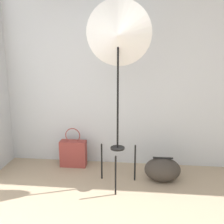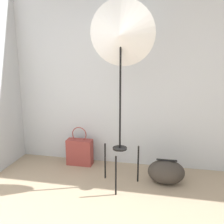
{
  "view_description": "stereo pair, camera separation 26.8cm",
  "coord_description": "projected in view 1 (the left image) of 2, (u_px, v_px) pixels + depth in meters",
  "views": [
    {
      "loc": [
        0.21,
        -0.94,
        1.57
      ],
      "look_at": [
        -0.07,
        1.65,
        0.95
      ],
      "focal_mm": 42.0,
      "sensor_mm": 36.0,
      "label": 1
    },
    {
      "loc": [
        0.47,
        -0.9,
        1.57
      ],
      "look_at": [
        -0.07,
        1.65,
        0.95
      ],
      "focal_mm": 42.0,
      "sensor_mm": 36.0,
      "label": 2
    }
  ],
  "objects": [
    {
      "name": "wall_back",
      "position": [
        125.0,
        71.0,
        3.49
      ],
      "size": [
        8.0,
        0.05,
        2.6
      ],
      "color": "#B7BCC1",
      "rests_on": "ground_plane"
    },
    {
      "name": "photo_umbrella",
      "position": [
        118.0,
        36.0,
        2.76
      ],
      "size": [
        0.72,
        0.41,
        2.11
      ],
      "color": "black",
      "rests_on": "ground_plane"
    },
    {
      "name": "tote_bag",
      "position": [
        73.0,
        153.0,
        3.62
      ],
      "size": [
        0.36,
        0.15,
        0.55
      ],
      "color": "brown",
      "rests_on": "ground_plane"
    },
    {
      "name": "duffel_bag",
      "position": [
        162.0,
        170.0,
        3.2
      ],
      "size": [
        0.44,
        0.3,
        0.3
      ],
      "color": "#332D28",
      "rests_on": "ground_plane"
    }
  ]
}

